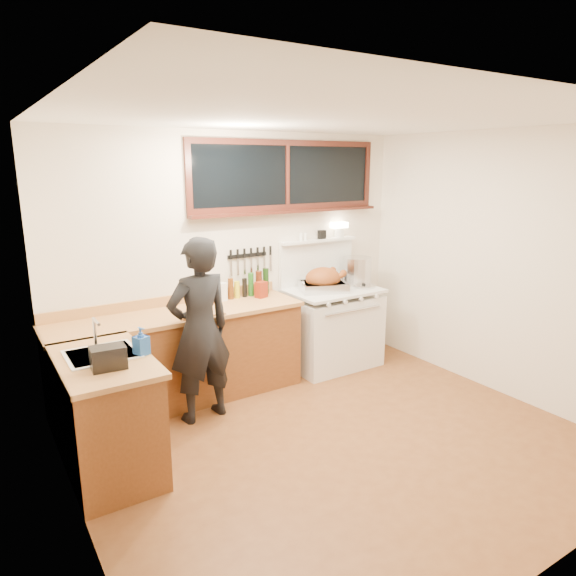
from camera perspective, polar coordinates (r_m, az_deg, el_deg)
ground_plane at (r=4.52m, az=5.51°, el=-16.75°), size 4.00×3.50×0.02m
room_shell at (r=3.95m, az=6.06°, el=4.50°), size 4.10×3.60×2.65m
counter_back at (r=5.12m, az=-11.82°, el=-7.46°), size 2.44×0.64×1.00m
counter_left at (r=4.16m, az=-19.49°, el=-13.13°), size 0.64×1.09×0.90m
sink_unit at (r=4.08m, az=-19.92°, el=-7.67°), size 0.50×0.45×0.37m
vintage_stove at (r=5.91m, az=4.85°, el=-4.16°), size 1.02×0.74×1.61m
back_window at (r=5.65m, az=-0.05°, el=11.54°), size 2.32×0.13×0.77m
left_doorway at (r=2.80m, az=-20.68°, el=-12.40°), size 0.02×1.04×2.17m
knife_strip at (r=5.50m, az=-4.33°, el=3.53°), size 0.52×0.03×0.28m
man at (r=4.62m, az=-9.78°, el=-4.68°), size 0.65×0.47×1.67m
soap_bottle at (r=3.94m, az=-16.02°, el=-5.69°), size 0.12×0.12×0.21m
toaster at (r=3.76m, az=-19.34°, el=-7.30°), size 0.24×0.18×0.16m
cutting_board at (r=4.88m, az=-9.80°, el=-2.22°), size 0.43×0.34×0.14m
roast_turkey at (r=5.68m, az=3.95°, el=0.72°), size 0.61×0.54×0.27m
stockpot at (r=6.04m, az=7.65°, el=1.94°), size 0.44×0.44×0.32m
saucepan at (r=5.93m, az=5.35°, el=0.88°), size 0.20×0.31×0.13m
pot_lid at (r=5.92m, az=8.46°, el=0.23°), size 0.33×0.33×0.04m
coffee_tin at (r=5.39m, az=-3.00°, el=-0.18°), size 0.13×0.12×0.17m
pitcher at (r=5.32m, az=-7.24°, el=-0.41°), size 0.10×0.10×0.18m
bottle_cluster at (r=5.46m, az=-4.12°, el=0.35°), size 0.48×0.07×0.28m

